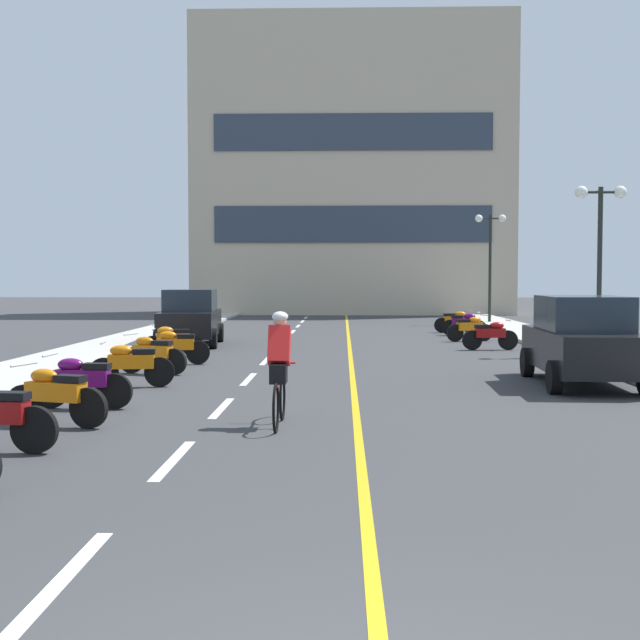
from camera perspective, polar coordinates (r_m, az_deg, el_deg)
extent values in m
plane|color=#38383A|center=(24.97, 1.48, -2.14)|extent=(140.00, 140.00, 0.00)
cube|color=#B7B2A8|center=(28.88, -12.95, -1.41)|extent=(2.40, 72.00, 0.12)
cube|color=#B7B2A8|center=(28.86, 15.94, -1.45)|extent=(2.40, 72.00, 0.12)
cube|color=silver|center=(6.59, -17.23, -16.58)|extent=(0.14, 2.20, 0.01)
cube|color=silver|center=(10.32, -9.97, -9.37)|extent=(0.14, 2.20, 0.01)
cube|color=silver|center=(14.19, -6.72, -5.98)|extent=(0.14, 2.20, 0.01)
cube|color=silver|center=(18.13, -4.90, -4.05)|extent=(0.14, 2.20, 0.01)
cube|color=silver|center=(22.08, -3.73, -2.80)|extent=(0.14, 2.20, 0.01)
cube|color=silver|center=(26.05, -2.92, -1.93)|extent=(0.14, 2.20, 0.01)
cube|color=silver|center=(30.03, -2.33, -1.29)|extent=(0.14, 2.20, 0.01)
cube|color=silver|center=(34.01, -1.87, -0.80)|extent=(0.14, 2.20, 0.01)
cube|color=silver|center=(38.00, -1.51, -0.41)|extent=(0.14, 2.20, 0.01)
cube|color=silver|center=(41.98, -1.22, -0.10)|extent=(0.14, 2.20, 0.01)
cube|color=silver|center=(45.98, -0.98, 0.16)|extent=(0.14, 2.20, 0.01)
cube|color=silver|center=(49.97, -0.77, 0.38)|extent=(0.14, 2.20, 0.01)
cube|color=gold|center=(27.96, 2.00, -1.60)|extent=(0.12, 66.00, 0.01)
cube|color=#BCAD93|center=(52.87, 2.20, 10.16)|extent=(19.26, 7.12, 17.77)
cube|color=#2D3847|center=(48.93, 2.24, 6.56)|extent=(16.18, 0.10, 2.13)
cube|color=#2D3847|center=(49.56, 2.25, 12.72)|extent=(16.18, 0.10, 2.13)
cylinder|color=black|center=(25.17, 18.56, 3.33)|extent=(0.14, 0.14, 4.66)
cylinder|color=black|center=(25.28, 18.64, 8.28)|extent=(1.10, 0.08, 0.08)
sphere|color=white|center=(25.13, 17.42, 8.33)|extent=(0.36, 0.36, 0.36)
sphere|color=white|center=(25.45, 19.83, 8.22)|extent=(0.36, 0.36, 0.36)
cylinder|color=black|center=(40.36, 11.54, 3.46)|extent=(0.14, 0.14, 5.03)
cylinder|color=black|center=(40.46, 11.57, 6.82)|extent=(1.10, 0.08, 0.08)
sphere|color=white|center=(40.36, 10.80, 6.83)|extent=(0.36, 0.36, 0.36)
sphere|color=white|center=(40.55, 12.35, 6.80)|extent=(0.36, 0.36, 0.36)
cylinder|color=black|center=(19.08, 13.97, -2.81)|extent=(0.24, 0.65, 0.64)
cylinder|color=black|center=(19.46, 18.91, -2.78)|extent=(0.24, 0.65, 0.64)
cylinder|color=black|center=(16.35, 15.73, -3.78)|extent=(0.24, 0.65, 0.64)
cube|color=black|center=(17.86, 17.48, -1.96)|extent=(1.85, 4.26, 0.80)
cube|color=#1E2833|center=(17.81, 17.51, 0.45)|extent=(1.64, 2.26, 0.70)
cylinder|color=black|center=(28.95, -10.21, -0.86)|extent=(0.27, 0.65, 0.64)
cylinder|color=black|center=(28.77, -6.85, -0.86)|extent=(0.27, 0.65, 0.64)
cylinder|color=black|center=(26.18, -11.02, -1.26)|extent=(0.27, 0.65, 0.64)
cylinder|color=black|center=(25.99, -7.31, -1.26)|extent=(0.27, 0.65, 0.64)
cube|color=black|center=(27.44, -8.84, -0.22)|extent=(2.00, 4.31, 0.80)
cube|color=#1E2833|center=(27.41, -8.85, 1.35)|extent=(1.71, 2.31, 0.70)
cylinder|color=black|center=(11.03, -18.94, -7.12)|extent=(0.61, 0.15, 0.60)
cube|color=black|center=(11.10, -20.37, -4.89)|extent=(0.46, 0.28, 0.10)
cylinder|color=black|center=(13.24, -19.54, -5.47)|extent=(0.60, 0.26, 0.60)
cylinder|color=black|center=(12.61, -15.53, -5.82)|extent=(0.60, 0.26, 0.60)
cube|color=orange|center=(12.89, -17.60, -4.68)|extent=(0.94, 0.52, 0.28)
ellipsoid|color=orange|center=(12.98, -18.34, -3.66)|extent=(0.49, 0.35, 0.22)
cube|color=black|center=(12.73, -16.69, -3.85)|extent=(0.49, 0.35, 0.10)
cylinder|color=silver|center=(13.17, -19.58, -2.89)|extent=(0.20, 0.58, 0.03)
cylinder|color=black|center=(14.73, -17.93, -4.61)|extent=(0.61, 0.14, 0.60)
cylinder|color=black|center=(14.34, -13.86, -4.76)|extent=(0.61, 0.14, 0.60)
cube|color=#590C59|center=(14.50, -15.93, -3.82)|extent=(0.92, 0.33, 0.28)
ellipsoid|color=#590C59|center=(14.55, -16.68, -2.94)|extent=(0.45, 0.27, 0.22)
cube|color=black|center=(14.39, -15.01, -3.06)|extent=(0.45, 0.27, 0.10)
cylinder|color=silver|center=(14.67, -17.96, -2.29)|extent=(0.07, 0.60, 0.03)
cylinder|color=black|center=(17.19, -14.58, -3.51)|extent=(0.61, 0.18, 0.60)
cylinder|color=black|center=(17.07, -10.92, -3.51)|extent=(0.61, 0.18, 0.60)
cube|color=orange|center=(17.10, -12.77, -2.78)|extent=(0.93, 0.40, 0.28)
ellipsoid|color=orange|center=(17.10, -13.44, -2.05)|extent=(0.47, 0.30, 0.22)
cube|color=black|center=(17.05, -11.94, -2.11)|extent=(0.47, 0.30, 0.10)
cylinder|color=silver|center=(17.14, -14.61, -1.51)|extent=(0.11, 0.60, 0.03)
cylinder|color=black|center=(19.66, -12.77, -2.70)|extent=(0.60, 0.27, 0.60)
cylinder|color=black|center=(19.11, -9.94, -2.82)|extent=(0.60, 0.27, 0.60)
cube|color=orange|center=(19.36, -11.38, -2.11)|extent=(0.94, 0.53, 0.28)
ellipsoid|color=orange|center=(19.44, -11.90, -1.45)|extent=(0.49, 0.36, 0.22)
cube|color=black|center=(19.22, -10.74, -1.54)|extent=(0.49, 0.36, 0.10)
cylinder|color=silver|center=(19.61, -12.79, -0.95)|extent=(0.20, 0.58, 0.03)
cylinder|color=black|center=(21.42, -11.28, -2.23)|extent=(0.61, 0.17, 0.60)
cylinder|color=black|center=(21.33, -8.34, -2.22)|extent=(0.61, 0.17, 0.60)
cube|color=orange|center=(21.35, -9.82, -1.64)|extent=(0.93, 0.38, 0.28)
ellipsoid|color=orange|center=(21.35, -10.36, -1.05)|extent=(0.47, 0.29, 0.22)
cube|color=black|center=(21.31, -9.15, -1.10)|extent=(0.47, 0.29, 0.10)
cylinder|color=silver|center=(21.37, -11.30, -0.62)|extent=(0.10, 0.60, 0.03)
cylinder|color=black|center=(23.37, -11.37, -1.80)|extent=(0.60, 0.28, 0.60)
cylinder|color=black|center=(23.48, -8.69, -1.76)|extent=(0.60, 0.28, 0.60)
cube|color=orange|center=(23.40, -10.03, -1.24)|extent=(0.94, 0.54, 0.28)
ellipsoid|color=orange|center=(23.37, -10.52, -0.71)|extent=(0.49, 0.36, 0.22)
cube|color=black|center=(23.42, -9.43, -0.75)|extent=(0.49, 0.36, 0.10)
cylinder|color=silver|center=(23.33, -11.38, -0.34)|extent=(0.21, 0.58, 0.03)
cylinder|color=black|center=(26.01, 12.72, -1.35)|extent=(0.61, 0.14, 0.60)
cylinder|color=black|center=(25.76, 10.35, -1.37)|extent=(0.61, 0.14, 0.60)
cube|color=maroon|center=(25.86, 11.55, -0.87)|extent=(0.92, 0.34, 0.28)
ellipsoid|color=maroon|center=(25.90, 11.98, -0.38)|extent=(0.45, 0.27, 0.22)
cube|color=black|center=(25.79, 11.01, -0.43)|extent=(0.45, 0.27, 0.10)
cylinder|color=silver|center=(25.98, 12.74, -0.03)|extent=(0.07, 0.60, 0.03)
cylinder|color=black|center=(29.50, 11.15, -0.84)|extent=(0.60, 0.27, 0.60)
cylinder|color=black|center=(29.02, 9.21, -0.88)|extent=(0.60, 0.27, 0.60)
cube|color=orange|center=(29.24, 10.19, -0.43)|extent=(0.94, 0.53, 0.28)
ellipsoid|color=orange|center=(29.32, 10.55, 0.00)|extent=(0.49, 0.36, 0.22)
cube|color=black|center=(29.12, 9.76, -0.05)|extent=(0.49, 0.36, 0.10)
cylinder|color=silver|center=(29.47, 11.16, 0.32)|extent=(0.21, 0.58, 0.03)
cylinder|color=black|center=(31.95, 10.79, -0.55)|extent=(0.60, 0.29, 0.60)
cylinder|color=black|center=(32.14, 8.86, -0.52)|extent=(0.60, 0.29, 0.60)
cube|color=#590C59|center=(32.03, 9.82, -0.14)|extent=(0.94, 0.55, 0.28)
ellipsoid|color=#590C59|center=(31.98, 10.18, 0.24)|extent=(0.49, 0.37, 0.22)
cube|color=black|center=(32.06, 9.39, 0.22)|extent=(0.49, 0.37, 0.10)
cylinder|color=silver|center=(31.92, 10.80, 0.52)|extent=(0.22, 0.58, 0.03)
cylinder|color=black|center=(34.00, 10.15, -0.34)|extent=(0.60, 0.13, 0.60)
cylinder|color=black|center=(33.80, 8.32, -0.35)|extent=(0.60, 0.13, 0.60)
cube|color=orange|center=(33.88, 9.24, 0.02)|extent=(0.91, 0.32, 0.28)
ellipsoid|color=orange|center=(33.91, 9.57, 0.40)|extent=(0.45, 0.26, 0.22)
cube|color=black|center=(33.83, 8.82, 0.36)|extent=(0.45, 0.26, 0.10)
cylinder|color=silver|center=(33.97, 10.15, 0.67)|extent=(0.06, 0.60, 0.03)
torus|color=black|center=(12.92, -2.59, -5.33)|extent=(0.05, 0.72, 0.72)
torus|color=black|center=(11.89, -3.03, -6.05)|extent=(0.05, 0.72, 0.72)
cylinder|color=red|center=(12.34, -2.81, -4.32)|extent=(0.05, 0.95, 0.04)
cube|color=black|center=(12.17, -2.88, -3.38)|extent=(0.10, 0.20, 0.06)
cylinder|color=red|center=(12.76, -2.63, -2.95)|extent=(0.42, 0.04, 0.03)
cube|color=black|center=(12.22, -2.86, -3.68)|extent=(0.25, 0.36, 0.28)
cube|color=red|center=(12.33, -2.80, -1.75)|extent=(0.33, 0.46, 0.61)
sphere|color=tan|center=(12.44, -2.75, -0.10)|extent=(0.20, 0.20, 0.20)
ellipsoid|color=white|center=(12.43, -2.75, 0.23)|extent=(0.24, 0.26, 0.16)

